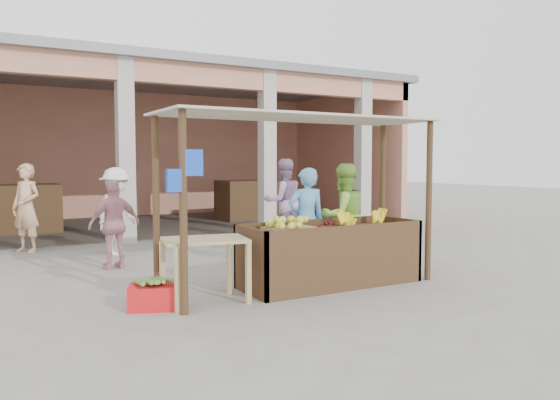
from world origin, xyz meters
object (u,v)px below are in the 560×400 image
vendor_blue (306,217)px  red_crate (153,297)px  side_table (205,249)px  motorcycle (286,232)px  fruit_stall (330,257)px  vendor_green (343,214)px

vendor_blue → red_crate: bearing=30.6°
side_table → motorcycle: motorcycle is taller
fruit_stall → motorcycle: bearing=78.0°
fruit_stall → motorcycle: motorcycle is taller
side_table → red_crate: (-0.65, 0.08, -0.53)m
vendor_blue → fruit_stall: bearing=91.0°
side_table → vendor_green: vendor_green is taller
fruit_stall → vendor_green: (0.84, 0.85, 0.51)m
red_crate → vendor_green: (3.43, 0.86, 0.77)m
side_table → motorcycle: (2.38, 2.10, -0.18)m
fruit_stall → vendor_blue: bearing=79.2°
side_table → vendor_blue: 2.37m
side_table → red_crate: size_ratio=2.01×
vendor_blue → motorcycle: bearing=-91.2°
red_crate → vendor_green: size_ratio=0.30×
side_table → red_crate: side_table is taller
vendor_blue → motorcycle: vendor_blue is taller
vendor_blue → vendor_green: size_ratio=0.97×
fruit_stall → vendor_green: 1.30m
side_table → vendor_blue: size_ratio=0.63×
vendor_green → fruit_stall: bearing=47.8°
red_crate → vendor_blue: 3.02m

